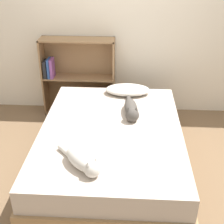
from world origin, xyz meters
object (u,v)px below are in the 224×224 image
(bookshelf, at_px, (77,75))
(cat_dark, at_px, (131,110))
(bed, at_px, (111,148))
(pillow, at_px, (128,90))
(cat_light, at_px, (83,161))

(bookshelf, bearing_deg, cat_dark, -52.74)
(bed, relative_size, pillow, 3.68)
(bed, relative_size, cat_dark, 3.32)
(bed, relative_size, cat_light, 4.47)
(cat_dark, distance_m, bookshelf, 1.22)
(bookshelf, bearing_deg, cat_light, -79.44)
(pillow, xyz_separation_m, cat_dark, (0.04, -0.53, 0.01))
(pillow, bearing_deg, cat_light, -103.36)
(pillow, bearing_deg, bed, -100.68)
(pillow, xyz_separation_m, bookshelf, (-0.69, 0.44, -0.01))
(pillow, xyz_separation_m, cat_light, (-0.34, -1.44, 0.02))
(bookshelf, bearing_deg, pillow, -32.60)
(pillow, distance_m, bookshelf, 0.82)
(cat_light, distance_m, bookshelf, 1.91)
(pillow, height_order, bookshelf, bookshelf)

